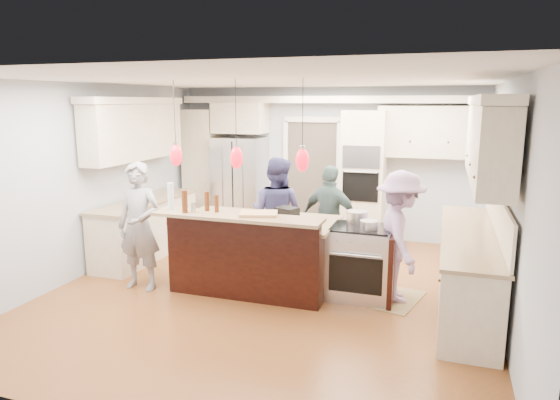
# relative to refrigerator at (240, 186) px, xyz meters

# --- Properties ---
(ground_plane) EXTENTS (6.00, 6.00, 0.00)m
(ground_plane) POSITION_rel_refrigerator_xyz_m (1.55, -2.64, -0.90)
(ground_plane) COLOR #9A602A
(ground_plane) RESTS_ON ground
(room_shell) EXTENTS (5.54, 6.04, 2.72)m
(room_shell) POSITION_rel_refrigerator_xyz_m (1.55, -2.64, 0.92)
(room_shell) COLOR #B2BCC6
(room_shell) RESTS_ON ground
(refrigerator) EXTENTS (0.90, 0.70, 1.80)m
(refrigerator) POSITION_rel_refrigerator_xyz_m (0.00, 0.00, 0.00)
(refrigerator) COLOR #B7B7BC
(refrigerator) RESTS_ON ground
(oven_column) EXTENTS (0.72, 0.69, 2.30)m
(oven_column) POSITION_rel_refrigerator_xyz_m (2.30, 0.03, 0.25)
(oven_column) COLOR beige
(oven_column) RESTS_ON ground
(back_upper_cabinets) EXTENTS (5.30, 0.61, 2.54)m
(back_upper_cabinets) POSITION_rel_refrigerator_xyz_m (0.80, 0.12, 0.77)
(back_upper_cabinets) COLOR beige
(back_upper_cabinets) RESTS_ON ground
(right_counter_run) EXTENTS (0.64, 3.10, 2.51)m
(right_counter_run) POSITION_rel_refrigerator_xyz_m (3.99, -2.34, 0.16)
(right_counter_run) COLOR beige
(right_counter_run) RESTS_ON ground
(left_cabinets) EXTENTS (0.64, 2.30, 2.51)m
(left_cabinets) POSITION_rel_refrigerator_xyz_m (-0.89, -1.84, 0.16)
(left_cabinets) COLOR beige
(left_cabinets) RESTS_ON ground
(kitchen_island) EXTENTS (2.10, 1.46, 1.12)m
(kitchen_island) POSITION_rel_refrigerator_xyz_m (1.30, -2.57, -0.42)
(kitchen_island) COLOR black
(kitchen_island) RESTS_ON ground
(island_range) EXTENTS (0.82, 0.71, 0.92)m
(island_range) POSITION_rel_refrigerator_xyz_m (2.71, -2.49, -0.44)
(island_range) COLOR #B7B7BC
(island_range) RESTS_ON ground
(pendant_lights) EXTENTS (1.75, 0.15, 1.03)m
(pendant_lights) POSITION_rel_refrigerator_xyz_m (1.30, -3.15, 0.90)
(pendant_lights) COLOR black
(pendant_lights) RESTS_ON ground
(person_bar_end) EXTENTS (0.62, 0.41, 1.69)m
(person_bar_end) POSITION_rel_refrigerator_xyz_m (-0.12, -3.09, -0.06)
(person_bar_end) COLOR gray
(person_bar_end) RESTS_ON ground
(person_far_left) EXTENTS (0.89, 0.74, 1.67)m
(person_far_left) POSITION_rel_refrigerator_xyz_m (1.33, -1.79, -0.07)
(person_far_left) COLOR navy
(person_far_left) RESTS_ON ground
(person_far_right) EXTENTS (0.98, 0.60, 1.56)m
(person_far_right) POSITION_rel_refrigerator_xyz_m (2.09, -1.61, -0.12)
(person_far_right) COLOR #415B59
(person_far_right) RESTS_ON ground
(person_range_side) EXTENTS (0.89, 1.19, 1.63)m
(person_range_side) POSITION_rel_refrigerator_xyz_m (3.15, -2.43, -0.08)
(person_range_side) COLOR #A080AD
(person_range_side) RESTS_ON ground
(floor_rug) EXTENTS (0.79, 0.99, 0.01)m
(floor_rug) POSITION_rel_refrigerator_xyz_m (3.10, -2.44, -0.89)
(floor_rug) COLOR #917C4F
(floor_rug) RESTS_ON ground
(water_bottle) EXTENTS (0.10, 0.10, 0.34)m
(water_bottle) POSITION_rel_refrigerator_xyz_m (0.42, -3.18, 0.39)
(water_bottle) COLOR silver
(water_bottle) RESTS_ON kitchen_island
(beer_bottle_a) EXTENTS (0.07, 0.07, 0.24)m
(beer_bottle_a) POSITION_rel_refrigerator_xyz_m (0.86, -3.08, 0.34)
(beer_bottle_a) COLOR #4D230D
(beer_bottle_a) RESTS_ON kitchen_island
(beer_bottle_b) EXTENTS (0.09, 0.09, 0.27)m
(beer_bottle_b) POSITION_rel_refrigerator_xyz_m (0.66, -3.26, 0.36)
(beer_bottle_b) COLOR #4D230D
(beer_bottle_b) RESTS_ON kitchen_island
(beer_bottle_c) EXTENTS (0.07, 0.07, 0.21)m
(beer_bottle_c) POSITION_rel_refrigerator_xyz_m (1.01, -3.11, 0.33)
(beer_bottle_c) COLOR #4D230D
(beer_bottle_c) RESTS_ON kitchen_island
(drink_can) EXTENTS (0.08, 0.08, 0.11)m
(drink_can) POSITION_rel_refrigerator_xyz_m (0.74, -3.21, 0.28)
(drink_can) COLOR #B7B7BC
(drink_can) RESTS_ON kitchen_island
(cutting_board) EXTENTS (0.51, 0.43, 0.03)m
(cutting_board) POSITION_rel_refrigerator_xyz_m (1.55, -3.11, 0.24)
(cutting_board) COLOR tan
(cutting_board) RESTS_ON kitchen_island
(pot_large) EXTENTS (0.27, 0.27, 0.16)m
(pot_large) POSITION_rel_refrigerator_xyz_m (2.60, -2.31, 0.10)
(pot_large) COLOR #B7B7BC
(pot_large) RESTS_ON island_range
(pot_small) EXTENTS (0.22, 0.22, 0.11)m
(pot_small) POSITION_rel_refrigerator_xyz_m (2.79, -2.59, 0.08)
(pot_small) COLOR #B7B7BC
(pot_small) RESTS_ON island_range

